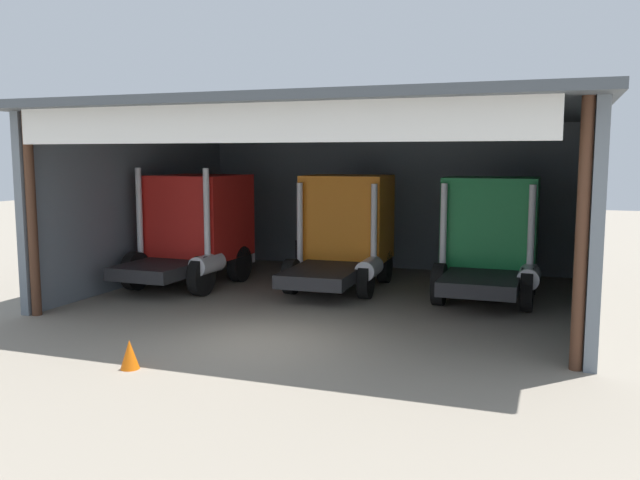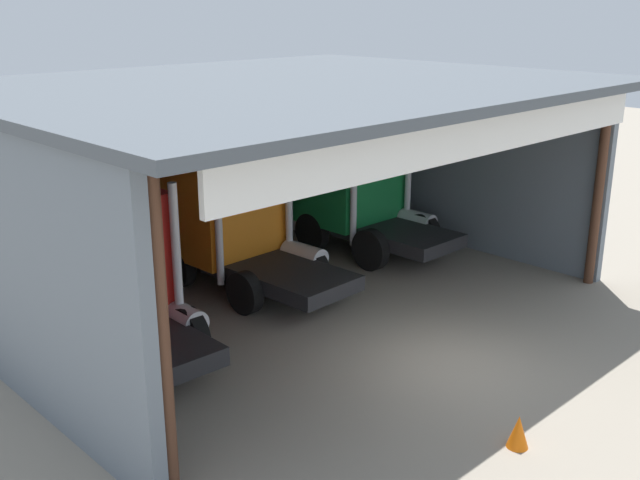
# 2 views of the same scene
# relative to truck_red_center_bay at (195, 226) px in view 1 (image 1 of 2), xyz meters

# --- Properties ---
(ground_plane) EXTENTS (80.00, 80.00, 0.00)m
(ground_plane) POSITION_rel_truck_red_center_bay_xyz_m (4.68, -5.16, -1.82)
(ground_plane) COLOR gray
(ground_plane) RESTS_ON ground
(workshop_shed) EXTENTS (13.72, 11.25, 5.23)m
(workshop_shed) POSITION_rel_truck_red_center_bay_xyz_m (4.68, 0.73, 1.83)
(workshop_shed) COLOR slate
(workshop_shed) RESTS_ON ground
(truck_red_center_bay) EXTENTS (2.75, 4.87, 3.62)m
(truck_red_center_bay) POSITION_rel_truck_red_center_bay_xyz_m (0.00, 0.00, 0.00)
(truck_red_center_bay) COLOR red
(truck_red_center_bay) RESTS_ON ground
(truck_orange_right_bay) EXTENTS (2.79, 5.26, 3.37)m
(truck_orange_right_bay) POSITION_rel_truck_red_center_bay_xyz_m (4.45, 1.32, -0.08)
(truck_orange_right_bay) COLOR orange
(truck_orange_right_bay) RESTS_ON ground
(truck_green_center_right_bay) EXTENTS (2.70, 4.71, 3.37)m
(truck_green_center_right_bay) POSITION_rel_truck_red_center_bay_xyz_m (8.79, 1.07, -0.06)
(truck_green_center_right_bay) COLOR #197F3D
(truck_green_center_right_bay) RESTS_ON ground
(oil_drum) EXTENTS (0.58, 0.58, 0.95)m
(oil_drum) POSITION_rel_truck_red_center_bay_xyz_m (2.18, 4.28, -1.34)
(oil_drum) COLOR gold
(oil_drum) RESTS_ON ground
(tool_cart) EXTENTS (0.90, 0.60, 1.00)m
(tool_cart) POSITION_rel_truck_red_center_bay_xyz_m (2.31, 3.97, -1.32)
(tool_cart) COLOR black
(tool_cart) RESTS_ON ground
(traffic_cone) EXTENTS (0.36, 0.36, 0.56)m
(traffic_cone) POSITION_rel_truck_red_center_bay_xyz_m (3.13, -7.80, -1.54)
(traffic_cone) COLOR orange
(traffic_cone) RESTS_ON ground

